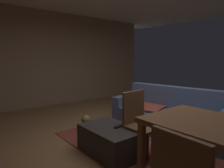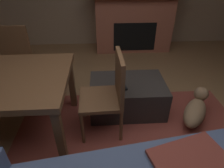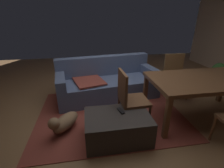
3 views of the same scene
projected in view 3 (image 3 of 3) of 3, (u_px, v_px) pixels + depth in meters
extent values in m
plane|color=olive|center=(117.00, 111.00, 3.11)|extent=(9.04, 9.04, 0.00)
cube|color=brown|center=(110.00, 113.00, 3.04)|extent=(2.60, 2.00, 0.01)
cube|color=#4C5B7F|center=(108.00, 88.00, 3.59)|extent=(2.24, 1.17, 0.42)
cube|color=#4C5B7F|center=(104.00, 65.00, 3.71)|extent=(2.14, 0.50, 0.44)
cube|color=#4C5B7F|center=(148.00, 71.00, 3.74)|extent=(0.30, 0.89, 0.20)
cube|color=#4C5B7F|center=(60.00, 80.00, 3.19)|extent=(0.30, 0.89, 0.20)
cube|color=brown|center=(88.00, 80.00, 3.37)|extent=(0.74, 0.86, 0.03)
cube|color=#2D2826|center=(117.00, 127.00, 2.34)|extent=(0.92, 0.62, 0.41)
cube|color=black|center=(121.00, 111.00, 2.35)|extent=(0.09, 0.17, 0.02)
cube|color=brown|center=(204.00, 80.00, 2.68)|extent=(1.79, 1.00, 0.06)
cube|color=brown|center=(145.00, 92.00, 3.10)|extent=(0.07, 0.07, 0.68)
cube|color=brown|center=(222.00, 86.00, 3.35)|extent=(0.07, 0.07, 0.68)
cube|color=brown|center=(167.00, 119.00, 2.30)|extent=(0.07, 0.07, 0.68)
cube|color=brown|center=(134.00, 101.00, 2.61)|extent=(0.46, 0.46, 0.04)
cube|color=brown|center=(122.00, 87.00, 2.47)|extent=(0.06, 0.44, 0.48)
cylinder|color=brown|center=(140.00, 105.00, 2.91)|extent=(0.04, 0.04, 0.41)
cylinder|color=brown|center=(149.00, 118.00, 2.55)|extent=(0.04, 0.04, 0.41)
cylinder|color=brown|center=(119.00, 107.00, 2.84)|extent=(0.04, 0.04, 0.41)
cylinder|color=brown|center=(125.00, 121.00, 2.48)|extent=(0.04, 0.04, 0.41)
cube|color=brown|center=(176.00, 79.00, 3.51)|extent=(0.45, 0.45, 0.04)
cube|color=brown|center=(174.00, 64.00, 3.59)|extent=(0.44, 0.05, 0.48)
cylinder|color=brown|center=(188.00, 91.00, 3.44)|extent=(0.04, 0.04, 0.41)
cylinder|color=brown|center=(171.00, 92.00, 3.39)|extent=(0.04, 0.04, 0.41)
cylinder|color=brown|center=(179.00, 84.00, 3.81)|extent=(0.04, 0.04, 0.41)
cylinder|color=brown|center=(163.00, 85.00, 3.76)|extent=(0.04, 0.04, 0.41)
cylinder|color=brown|center=(213.00, 129.00, 2.31)|extent=(0.04, 0.04, 0.41)
cylinder|color=beige|center=(217.00, 80.00, 4.30)|extent=(0.18, 0.18, 0.21)
ellipsoid|color=#387233|center=(219.00, 71.00, 4.20)|extent=(0.38, 0.38, 0.42)
ellipsoid|color=#8C6B4C|center=(66.00, 122.00, 2.53)|extent=(0.49, 0.56, 0.23)
sphere|color=#8C6B4C|center=(54.00, 124.00, 2.28)|extent=(0.17, 0.17, 0.17)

